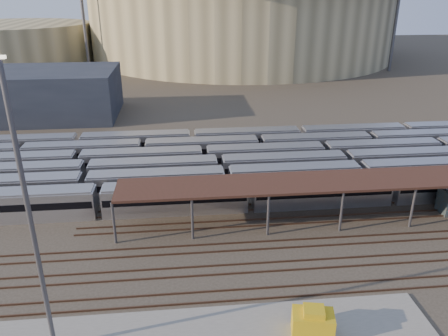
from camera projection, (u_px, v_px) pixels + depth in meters
name	position (u px, v px, depth m)	size (l,w,h in m)	color
ground	(188.00, 245.00, 48.24)	(420.00, 420.00, 0.00)	#383026
subway_trains	(204.00, 166.00, 64.78)	(126.53, 23.90, 3.60)	silver
inspection_shed	(370.00, 181.00, 52.06)	(60.30, 6.00, 5.30)	#505054
empty_tracks	(189.00, 272.00, 43.61)	(170.00, 9.62, 0.18)	#4C3323
stadium	(240.00, 13.00, 172.68)	(124.00, 124.00, 32.50)	tan
secondary_arena	(13.00, 43.00, 159.12)	(56.00, 56.00, 14.00)	tan
service_building	(17.00, 94.00, 93.45)	(42.00, 20.00, 10.00)	#1E232D
floodlight_0	(82.00, 6.00, 138.34)	(4.00, 1.00, 38.40)	#505054
floodlight_2	(398.00, 6.00, 138.63)	(4.00, 1.00, 38.40)	#505054
floodlight_3	(153.00, 0.00, 186.11)	(4.00, 1.00, 38.40)	#505054
yard_light_pole	(31.00, 221.00, 30.06)	(0.80, 0.36, 22.50)	#505054
yellow_equipment	(313.00, 324.00, 35.26)	(3.32, 2.08, 2.08)	gold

